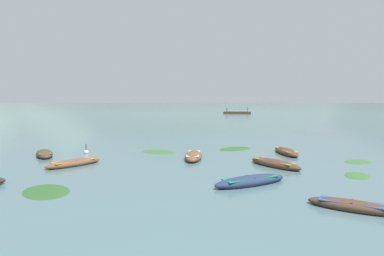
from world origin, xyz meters
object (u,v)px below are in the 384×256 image
Objects in this scene: rowboat_4 at (352,206)px; ferry_0 at (237,112)px; mooring_buoy at (86,152)px; rowboat_2 at (74,163)px; rowboat_0 at (193,156)px; rowboat_7 at (44,154)px; rowboat_6 at (251,181)px; rowboat_1 at (286,152)px; rowboat_3 at (275,164)px.

ferry_0 is (1.48, 101.30, 0.29)m from rowboat_4.
rowboat_2 is at bearing -75.32° from mooring_buoy.
rowboat_2 is at bearing -157.75° from rowboat_0.
rowboat_4 is 0.91× the size of rowboat_7.
rowboat_7 is at bearing 179.74° from rowboat_0.
mooring_buoy reaches higher than rowboat_2.
rowboat_6 is at bearing -33.82° from mooring_buoy.
rowboat_7 is at bearing -172.10° from rowboat_1.
rowboat_4 is 0.79× the size of rowboat_6.
rowboat_6 is 1.16× the size of rowboat_7.
rowboat_0 is 6.31m from rowboat_3.
rowboat_4 is 101.32m from ferry_0.
mooring_buoy reaches higher than rowboat_4.
rowboat_2 is at bearing 154.63° from rowboat_4.
rowboat_4 is at bearing -91.19° from rowboat_1.
rowboat_1 is 1.25× the size of rowboat_4.
rowboat_0 is 8.23m from rowboat_1.
rowboat_3 is 93.03m from ferry_0.
rowboat_1 is 17.02m from rowboat_2.
rowboat_0 is at bearing -0.26° from rowboat_7.
rowboat_1 is at bearing 4.05° from mooring_buoy.
rowboat_2 is at bearing 162.00° from rowboat_6.
rowboat_3 is 4.15× the size of mooring_buoy.
rowboat_3 is 18.30m from rowboat_7.
mooring_buoy reaches higher than rowboat_7.
ferry_0 is at bearing 89.17° from rowboat_4.
rowboat_6 is at bearing -18.00° from rowboat_2.
rowboat_2 is 12.43m from rowboat_6.
rowboat_1 is 1.11× the size of rowboat_3.
rowboat_7 reaches higher than rowboat_4.
rowboat_6 is 97.90m from ferry_0.
rowboat_0 reaches higher than rowboat_1.
rowboat_0 is at bearing 157.68° from rowboat_3.
rowboat_1 reaches higher than rowboat_6.
rowboat_3 reaches higher than rowboat_2.
rowboat_7 is at bearing 155.65° from rowboat_6.
rowboat_4 is at bearing -36.16° from mooring_buoy.
rowboat_3 is at bearing -22.32° from rowboat_0.
rowboat_6 is (-4.04, -10.00, -0.00)m from rowboat_1.
ferry_0 is 10.87× the size of mooring_buoy.
mooring_buoy is (-1.30, 4.95, -0.08)m from rowboat_2.
rowboat_0 is 0.94× the size of rowboat_1.
rowboat_7 reaches higher than rowboat_2.
mooring_buoy is (-13.12, 8.79, -0.09)m from rowboat_6.
ferry_0 reaches higher than rowboat_2.
rowboat_6 reaches higher than rowboat_4.
ferry_0 is (5.24, 97.76, 0.26)m from rowboat_6.
rowboat_4 is at bearing -79.11° from rowboat_3.
rowboat_1 is 20.21m from rowboat_7.
ferry_0 is (3.08, 92.98, 0.25)m from rowboat_3.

